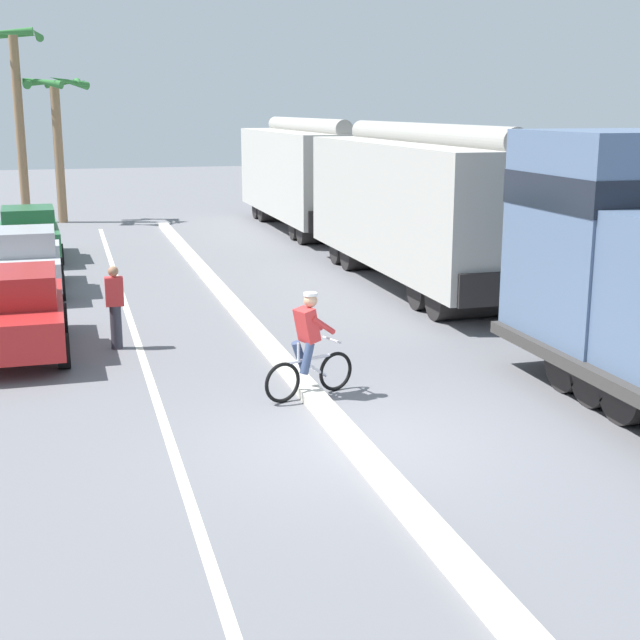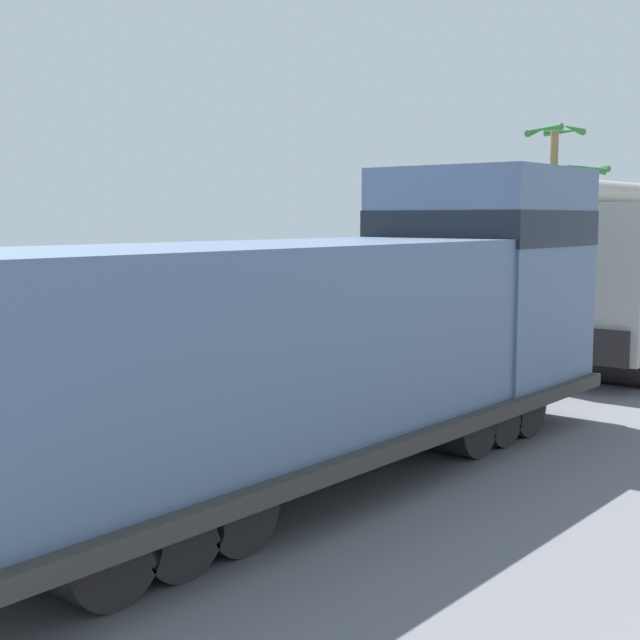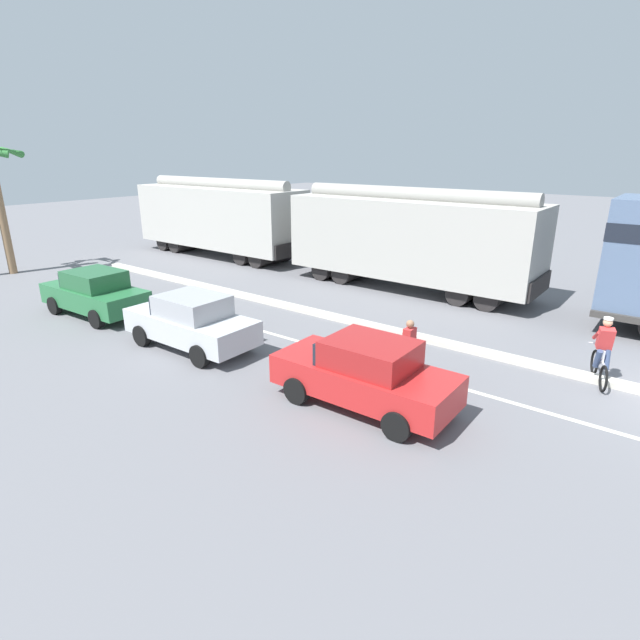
{
  "view_description": "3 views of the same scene",
  "coord_description": "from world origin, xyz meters",
  "px_view_note": "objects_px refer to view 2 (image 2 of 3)",
  "views": [
    {
      "loc": [
        -3.58,
        -11.13,
        4.56
      ],
      "look_at": [
        0.51,
        3.27,
        0.98
      ],
      "focal_mm": 50.0,
      "sensor_mm": 36.0,
      "label": 1
    },
    {
      "loc": [
        12.43,
        -11.36,
        3.4
      ],
      "look_at": [
        2.59,
        0.7,
        1.62
      ],
      "focal_mm": 50.0,
      "sensor_mm": 36.0,
      "label": 2
    },
    {
      "loc": [
        -13.34,
        0.75,
        5.56
      ],
      "look_at": [
        -2.94,
        8.7,
        1.1
      ],
      "focal_mm": 28.0,
      "sensor_mm": 36.0,
      "label": 3
    }
  ],
  "objects_px": {
    "parked_car_silver": "(369,298)",
    "palm_tree_near": "(553,177)",
    "parked_car_green": "(449,288)",
    "palm_tree_far": "(580,194)",
    "pedestrian_by_cars": "(288,316)",
    "parked_car_red": "(242,313)",
    "cyclist": "(267,343)",
    "locomotive": "(349,338)"
  },
  "relations": [
    {
      "from": "parked_car_silver",
      "to": "palm_tree_far",
      "type": "height_order",
      "value": "palm_tree_far"
    },
    {
      "from": "parked_car_red",
      "to": "palm_tree_near",
      "type": "xyz_separation_m",
      "value": [
        -0.58,
        20.83,
        4.45
      ]
    },
    {
      "from": "parked_car_silver",
      "to": "palm_tree_near",
      "type": "height_order",
      "value": "palm_tree_near"
    },
    {
      "from": "palm_tree_near",
      "to": "palm_tree_far",
      "type": "xyz_separation_m",
      "value": [
        1.46,
        -0.41,
        -0.83
      ]
    },
    {
      "from": "parked_car_red",
      "to": "cyclist",
      "type": "relative_size",
      "value": 2.46
    },
    {
      "from": "locomotive",
      "to": "parked_car_red",
      "type": "bearing_deg",
      "value": 140.73
    },
    {
      "from": "palm_tree_far",
      "to": "pedestrian_by_cars",
      "type": "distance_m",
      "value": 20.89
    },
    {
      "from": "palm_tree_far",
      "to": "cyclist",
      "type": "bearing_deg",
      "value": -81.31
    },
    {
      "from": "parked_car_green",
      "to": "pedestrian_by_cars",
      "type": "bearing_deg",
      "value": -80.31
    },
    {
      "from": "parked_car_green",
      "to": "palm_tree_far",
      "type": "height_order",
      "value": "palm_tree_far"
    },
    {
      "from": "parked_car_silver",
      "to": "palm_tree_near",
      "type": "xyz_separation_m",
      "value": [
        -0.52,
        14.84,
        4.45
      ]
    },
    {
      "from": "parked_car_green",
      "to": "palm_tree_near",
      "type": "bearing_deg",
      "value": 92.72
    },
    {
      "from": "parked_car_silver",
      "to": "parked_car_green",
      "type": "bearing_deg",
      "value": 90.71
    },
    {
      "from": "parked_car_green",
      "to": "cyclist",
      "type": "height_order",
      "value": "cyclist"
    },
    {
      "from": "parked_car_green",
      "to": "parked_car_red",
      "type": "bearing_deg",
      "value": -89.38
    },
    {
      "from": "parked_car_green",
      "to": "cyclist",
      "type": "distance_m",
      "value": 15.9
    },
    {
      "from": "parked_car_red",
      "to": "pedestrian_by_cars",
      "type": "bearing_deg",
      "value": -4.34
    },
    {
      "from": "cyclist",
      "to": "parked_car_green",
      "type": "bearing_deg",
      "value": 107.33
    },
    {
      "from": "parked_car_red",
      "to": "cyclist",
      "type": "xyz_separation_m",
      "value": [
        4.62,
        -4.01,
        0.0
      ]
    },
    {
      "from": "parked_car_green",
      "to": "palm_tree_near",
      "type": "xyz_separation_m",
      "value": [
        -0.46,
        9.67,
        4.45
      ]
    },
    {
      "from": "palm_tree_far",
      "to": "pedestrian_by_cars",
      "type": "height_order",
      "value": "palm_tree_far"
    },
    {
      "from": "palm_tree_far",
      "to": "pedestrian_by_cars",
      "type": "xyz_separation_m",
      "value": [
        0.93,
        -20.55,
        -3.6
      ]
    },
    {
      "from": "locomotive",
      "to": "palm_tree_near",
      "type": "height_order",
      "value": "palm_tree_near"
    },
    {
      "from": "parked_car_red",
      "to": "palm_tree_far",
      "type": "relative_size",
      "value": 0.72
    },
    {
      "from": "locomotive",
      "to": "cyclist",
      "type": "bearing_deg",
      "value": 142.35
    },
    {
      "from": "parked_car_red",
      "to": "pedestrian_by_cars",
      "type": "xyz_separation_m",
      "value": [
        1.81,
        -0.14,
        0.03
      ]
    },
    {
      "from": "parked_car_red",
      "to": "parked_car_silver",
      "type": "distance_m",
      "value": 5.99
    },
    {
      "from": "parked_car_silver",
      "to": "pedestrian_by_cars",
      "type": "distance_m",
      "value": 6.4
    },
    {
      "from": "palm_tree_far",
      "to": "palm_tree_near",
      "type": "bearing_deg",
      "value": 164.25
    },
    {
      "from": "palm_tree_near",
      "to": "palm_tree_far",
      "type": "distance_m",
      "value": 1.73
    },
    {
      "from": "cyclist",
      "to": "palm_tree_far",
      "type": "xyz_separation_m",
      "value": [
        -3.74,
        24.43,
        3.62
      ]
    },
    {
      "from": "parked_car_silver",
      "to": "pedestrian_by_cars",
      "type": "xyz_separation_m",
      "value": [
        1.86,
        -6.12,
        0.03
      ]
    },
    {
      "from": "parked_car_silver",
      "to": "palm_tree_far",
      "type": "bearing_deg",
      "value": 86.29
    },
    {
      "from": "parked_car_red",
      "to": "parked_car_silver",
      "type": "bearing_deg",
      "value": 90.53
    },
    {
      "from": "parked_car_green",
      "to": "cyclist",
      "type": "bearing_deg",
      "value": -72.67
    },
    {
      "from": "parked_car_silver",
      "to": "locomotive",
      "type": "bearing_deg",
      "value": -54.82
    },
    {
      "from": "parked_car_red",
      "to": "palm_tree_near",
      "type": "height_order",
      "value": "palm_tree_near"
    },
    {
      "from": "palm_tree_near",
      "to": "pedestrian_by_cars",
      "type": "height_order",
      "value": "palm_tree_near"
    },
    {
      "from": "parked_car_green",
      "to": "pedestrian_by_cars",
      "type": "distance_m",
      "value": 11.46
    },
    {
      "from": "cyclist",
      "to": "palm_tree_near",
      "type": "height_order",
      "value": "palm_tree_near"
    },
    {
      "from": "locomotive",
      "to": "parked_car_green",
      "type": "height_order",
      "value": "locomotive"
    },
    {
      "from": "parked_car_silver",
      "to": "parked_car_green",
      "type": "relative_size",
      "value": 0.99
    }
  ]
}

